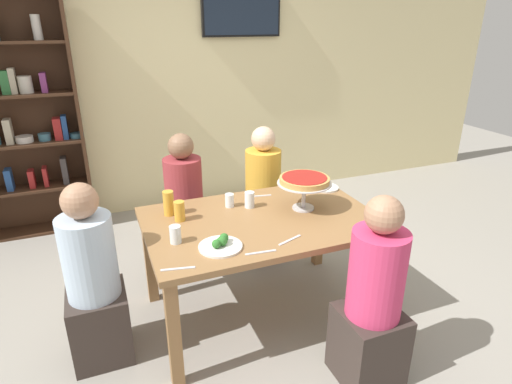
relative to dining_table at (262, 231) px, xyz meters
name	(u,v)px	position (x,y,z in m)	size (l,w,h in m)	color
ground_plane	(261,311)	(0.00, 0.00, -0.65)	(12.00, 12.00, 0.00)	gray
rear_partition	(182,76)	(0.00, 2.20, 0.75)	(8.00, 0.12, 2.80)	beige
dining_table	(262,231)	(0.00, 0.00, 0.00)	(1.51, 0.98, 0.74)	olive
bookshelf	(13,116)	(-1.60, 2.01, 0.49)	(1.10, 0.30, 2.21)	#422819
television	(242,12)	(0.64, 2.11, 1.37)	(0.84, 0.05, 0.48)	black
diner_far_right	(263,202)	(0.34, 0.78, -0.16)	(0.34, 0.34, 1.15)	#382D28
diner_head_west	(94,288)	(-1.07, -0.03, -0.16)	(0.34, 0.34, 1.15)	#382D28
diner_near_right	(373,307)	(0.34, -0.78, -0.16)	(0.34, 0.34, 1.15)	#382D28
diner_far_left	(185,212)	(-0.34, 0.81, -0.16)	(0.34, 0.34, 1.15)	#382D28
deep_dish_pizza_stand	(304,182)	(0.33, 0.04, 0.28)	(0.37, 0.37, 0.23)	silver
salad_plate_near_diner	(221,244)	(-0.36, -0.27, 0.11)	(0.25, 0.25, 0.07)	white
salad_plate_far_diner	(324,186)	(0.66, 0.32, 0.11)	(0.21, 0.21, 0.07)	white
beer_glass_amber_tall	(169,203)	(-0.55, 0.28, 0.17)	(0.07, 0.07, 0.17)	gold
beer_glass_amber_short	(180,211)	(-0.50, 0.17, 0.16)	(0.07, 0.07, 0.13)	gold
water_glass_clear_near	(229,200)	(-0.13, 0.26, 0.14)	(0.06, 0.06, 0.09)	white
water_glass_clear_far	(250,200)	(-0.01, 0.20, 0.15)	(0.07, 0.07, 0.11)	white
water_glass_clear_spare	(175,234)	(-0.59, -0.11, 0.14)	(0.07, 0.07, 0.11)	white
cutlery_fork_near	(290,240)	(0.04, -0.34, 0.09)	(0.18, 0.02, 0.01)	silver
cutlery_knife_near	(178,269)	(-0.64, -0.40, 0.09)	(0.18, 0.02, 0.01)	silver
cutlery_fork_far	(259,196)	(0.13, 0.35, 0.09)	(0.18, 0.02, 0.01)	silver
cutlery_knife_far	(261,252)	(-0.17, -0.41, 0.09)	(0.18, 0.02, 0.01)	silver
cutlery_spare_fork	(378,225)	(0.65, -0.37, 0.09)	(0.18, 0.02, 0.01)	silver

